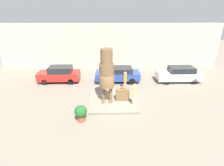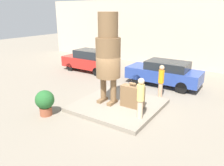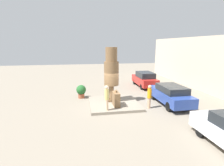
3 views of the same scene
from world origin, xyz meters
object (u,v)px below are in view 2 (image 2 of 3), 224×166
Objects in this scene: giant_suitcase at (132,96)px; parked_car_blue at (164,73)px; statue_figure at (108,52)px; parked_car_red at (89,60)px; tourist at (141,97)px; planter_pot at (45,101)px; worker_hivis at (161,80)px.

parked_car_blue is at bearing 91.20° from giant_suitcase.
statue_figure is 1.01× the size of parked_car_red.
statue_figure is at bearing -173.84° from giant_suitcase.
parked_car_blue is (-0.09, 4.38, 0.12)m from giant_suitcase.
tourist is (2.07, -0.68, -1.54)m from statue_figure.
statue_figure is 2.43× the size of tourist.
planter_pot is (-3.86, -1.73, -0.50)m from tourist.
parked_car_blue is at bearing 66.83° from planter_pot.
giant_suitcase is at bearing 143.89° from parked_car_red.
parked_car_blue is 7.55m from planter_pot.
tourist is 4.26m from planter_pot.
giant_suitcase is 7.69m from parked_car_red.
worker_hivis is (1.71, 2.56, -1.73)m from statue_figure.
statue_figure is 5.03m from parked_car_blue.
statue_figure is 0.94× the size of parked_car_blue.
statue_figure is at bearing 53.41° from planter_pot.
worker_hivis reaches higher than parked_car_blue.
tourist reaches higher than planter_pot.
statue_figure reaches higher than planter_pot.
worker_hivis is at bearing 105.35° from parked_car_blue.
tourist reaches higher than worker_hivis.
planter_pot is 6.10m from worker_hivis.
statue_figure is 2.41× the size of worker_hivis.
parked_car_blue is 3.88× the size of planter_pot.
parked_car_red is at bearing 162.45° from worker_hivis.
statue_figure is 3.54× the size of giant_suitcase.
giant_suitcase is (1.27, 0.14, -1.99)m from statue_figure.
parked_car_red reaches higher than planter_pot.
statue_figure reaches higher than giant_suitcase.
parked_car_red is 6.98m from worker_hivis.
parked_car_blue is 2.56× the size of worker_hivis.
parked_car_red is at bearing 143.89° from giant_suitcase.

